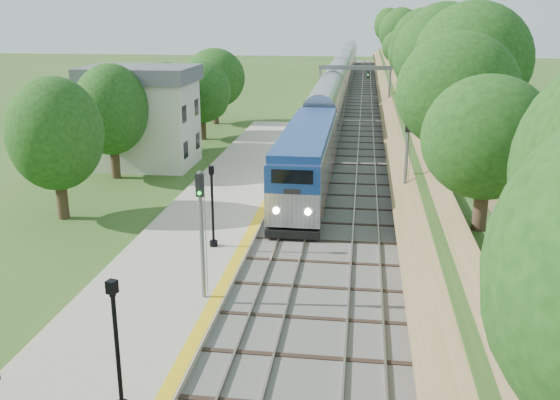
# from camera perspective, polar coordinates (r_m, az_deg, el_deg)

# --- Properties ---
(ground) EXTENTS (320.00, 320.00, 0.00)m
(ground) POSITION_cam_1_polar(r_m,az_deg,el_deg) (22.01, -3.20, -16.74)
(ground) COLOR #2D4C19
(ground) RESTS_ON ground
(trackbed) EXTENTS (9.50, 170.00, 0.28)m
(trackbed) POSITION_cam_1_polar(r_m,az_deg,el_deg) (78.92, 6.44, 7.99)
(trackbed) COLOR #4C4944
(trackbed) RESTS_ON ground
(platform) EXTENTS (6.40, 68.00, 0.38)m
(platform) POSITION_cam_1_polar(r_m,az_deg,el_deg) (37.08, -6.52, -2.07)
(platform) COLOR gray
(platform) RESTS_ON ground
(yellow_stripe) EXTENTS (0.55, 68.00, 0.01)m
(yellow_stripe) POSITION_cam_1_polar(r_m,az_deg,el_deg) (36.45, -2.18, -1.98)
(yellow_stripe) COLOR gold
(yellow_stripe) RESTS_ON platform
(embankment) EXTENTS (10.64, 170.00, 11.70)m
(embankment) POSITION_cam_1_polar(r_m,az_deg,el_deg) (78.92, 12.63, 9.08)
(embankment) COLOR brown
(embankment) RESTS_ON ground
(station_building) EXTENTS (8.60, 6.60, 8.00)m
(station_building) POSITION_cam_1_polar(r_m,az_deg,el_deg) (51.73, -12.47, 7.53)
(station_building) COLOR beige
(station_building) RESTS_ON ground
(signal_gantry) EXTENTS (8.40, 0.38, 6.20)m
(signal_gantry) POSITION_cam_1_polar(r_m,az_deg,el_deg) (73.34, 6.83, 11.05)
(signal_gantry) COLOR slate
(signal_gantry) RESTS_ON ground
(trees_behind_platform) EXTENTS (7.82, 53.32, 7.21)m
(trees_behind_platform) POSITION_cam_1_polar(r_m,az_deg,el_deg) (42.06, -13.13, 6.00)
(trees_behind_platform) COLOR #332316
(trees_behind_platform) RESTS_ON ground
(train) EXTENTS (3.06, 122.87, 4.51)m
(train) POSITION_cam_1_polar(r_m,az_deg,el_deg) (92.63, 5.45, 10.73)
(train) COLOR black
(train) RESTS_ON trackbed
(lamppost_mid) EXTENTS (0.43, 0.43, 4.37)m
(lamppost_mid) POSITION_cam_1_polar(r_m,az_deg,el_deg) (19.80, -14.62, -13.54)
(lamppost_mid) COLOR black
(lamppost_mid) RESTS_ON platform
(lamppost_far) EXTENTS (0.43, 0.43, 4.31)m
(lamppost_far) POSITION_cam_1_polar(r_m,az_deg,el_deg) (32.28, -6.18, -1.00)
(lamppost_far) COLOR black
(lamppost_far) RESTS_ON platform
(signal_platform) EXTENTS (0.33, 0.26, 5.58)m
(signal_platform) POSITION_cam_1_polar(r_m,az_deg,el_deg) (26.08, -7.22, -1.96)
(signal_platform) COLOR slate
(signal_platform) RESTS_ON platform
(signal_farside) EXTENTS (0.36, 0.29, 6.56)m
(signal_farside) POSITION_cam_1_polar(r_m,az_deg,el_deg) (36.96, 11.51, 3.99)
(signal_farside) COLOR slate
(signal_farside) RESTS_ON ground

